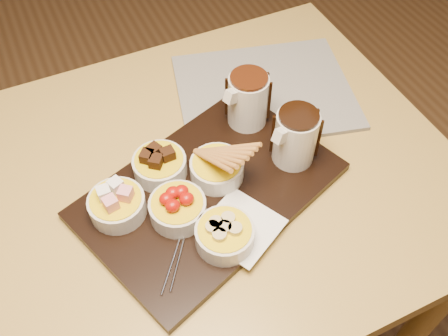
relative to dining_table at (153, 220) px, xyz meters
name	(u,v)px	position (x,y,z in m)	size (l,w,h in m)	color
ground	(177,335)	(0.00, 0.00, -0.65)	(5.00, 5.00, 0.00)	brown
dining_table	(153,220)	(0.00, 0.00, 0.00)	(1.20, 0.80, 0.75)	#B09041
serving_board	(209,190)	(0.11, -0.05, 0.11)	(0.46, 0.30, 0.02)	black
napkin	(241,227)	(0.12, -0.15, 0.12)	(0.12, 0.12, 0.00)	white
bowl_marshmallows	(117,206)	(-0.06, -0.03, 0.14)	(0.10, 0.10, 0.04)	beige
bowl_cake	(160,166)	(0.04, 0.02, 0.14)	(0.10, 0.10, 0.04)	beige
bowl_strawberries	(178,209)	(0.03, -0.09, 0.14)	(0.10, 0.10, 0.04)	beige
bowl_biscotti	(217,169)	(0.13, -0.03, 0.14)	(0.10, 0.10, 0.04)	beige
bowl_bananas	(225,235)	(0.08, -0.17, 0.14)	(0.10, 0.10, 0.04)	beige
pitcher_dark_chocolate	(295,138)	(0.28, -0.05, 0.17)	(0.08, 0.08, 0.11)	silver
pitcher_milk_chocolate	(248,100)	(0.25, 0.07, 0.17)	(0.08, 0.08, 0.11)	silver
fondue_skewers	(184,226)	(0.03, -0.11, 0.12)	(0.26, 0.03, 0.01)	silver
newspaper	(264,91)	(0.33, 0.14, 0.10)	(0.38, 0.30, 0.01)	beige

